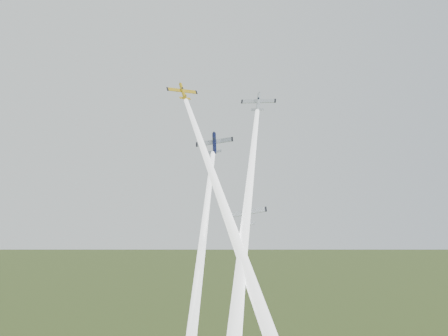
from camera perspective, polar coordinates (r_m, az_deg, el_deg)
plane_yellow at (r=127.27m, az=-4.21°, el=7.77°), size 8.19×7.27×6.24m
smoke_trail_yellow at (r=104.12m, az=-0.35°, el=-2.95°), size 12.16×40.91×44.52m
plane_navy at (r=123.19m, az=-0.99°, el=2.57°), size 8.94×8.63×8.04m
smoke_trail_navy at (r=98.15m, az=-2.75°, el=-12.09°), size 14.51×47.68×52.19m
plane_silver_right at (r=126.90m, az=3.50°, el=6.71°), size 9.44×8.36×6.60m
smoke_trail_silver_right at (r=102.36m, az=2.31°, el=-4.60°), size 15.51×41.29×45.75m
plane_silver_low at (r=116.13m, az=2.46°, el=-4.65°), size 8.42×8.44×7.81m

